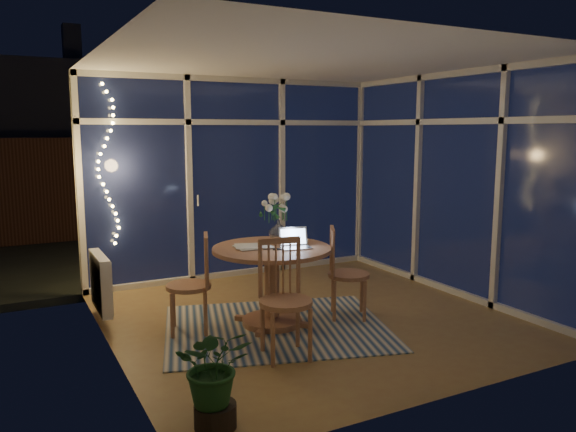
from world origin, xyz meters
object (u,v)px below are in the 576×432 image
object	(u,v)px
chair_right	(349,273)
flower_vase	(278,231)
laptop	(296,238)
chair_front	(286,299)
dining_table	(272,286)
chair_left	(188,284)
potted_plant	(214,372)

from	to	relation	value
chair_right	flower_vase	xyz separation A→B (m)	(-0.59, 0.44, 0.42)
laptop	flower_vase	xyz separation A→B (m)	(0.02, 0.43, 0.00)
chair_right	chair_front	bearing A→B (deg)	149.32
dining_table	chair_right	bearing A→B (deg)	-11.72
chair_left	flower_vase	distance (m)	1.09
chair_left	potted_plant	bearing A→B (deg)	6.11
chair_left	potted_plant	world-z (taller)	chair_left
chair_right	chair_front	size ratio (longest dim) A/B	0.94
chair_left	chair_right	distance (m)	1.63
flower_vase	potted_plant	xyz separation A→B (m)	(-1.39, -1.85, -0.52)
potted_plant	laptop	bearing A→B (deg)	46.12
chair_right	potted_plant	bearing A→B (deg)	154.60
chair_left	laptop	bearing A→B (deg)	89.57
chair_right	potted_plant	distance (m)	2.44
flower_vase	laptop	bearing A→B (deg)	-92.92
chair_front	laptop	size ratio (longest dim) A/B	3.60
laptop	flower_vase	world-z (taller)	same
dining_table	chair_front	xyz separation A→B (m)	(-0.24, -0.78, 0.12)
chair_front	laptop	distance (m)	0.85
dining_table	chair_left	distance (m)	0.82
potted_plant	dining_table	bearing A→B (deg)	53.23
chair_left	chair_right	size ratio (longest dim) A/B	1.01
chair_left	chair_front	size ratio (longest dim) A/B	0.94
chair_right	laptop	xyz separation A→B (m)	(-0.61, 0.01, 0.42)
dining_table	flower_vase	bearing A→B (deg)	52.29
chair_front	laptop	xyz separation A→B (m)	(0.43, 0.62, 0.39)
chair_left	chair_right	xyz separation A→B (m)	(1.59, -0.35, -0.00)
chair_right	flower_vase	world-z (taller)	flower_vase
chair_right	flower_vase	bearing A→B (deg)	82.38
flower_vase	dining_table	bearing A→B (deg)	-127.71
potted_plant	flower_vase	bearing A→B (deg)	53.09
chair_front	laptop	bearing A→B (deg)	64.91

